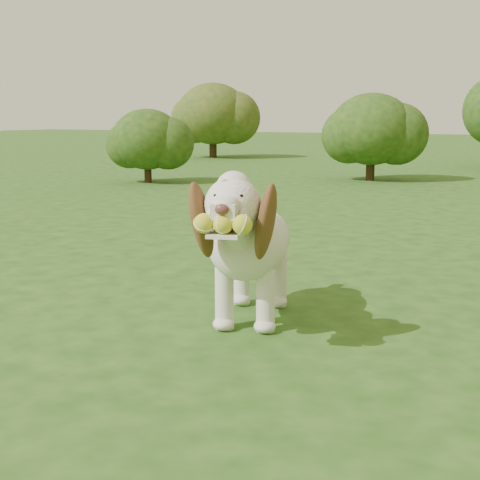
% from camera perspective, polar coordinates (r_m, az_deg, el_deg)
% --- Properties ---
extents(ground, '(80.00, 80.00, 0.00)m').
position_cam_1_polar(ground, '(3.73, 4.92, -7.34)').
color(ground, '#1F4212').
rests_on(ground, ground).
extents(dog, '(0.72, 1.34, 0.89)m').
position_cam_1_polar(dog, '(3.68, 0.82, 0.02)').
color(dog, silver).
rests_on(dog, ground).
extents(shrub_a, '(1.22, 1.22, 1.26)m').
position_cam_1_polar(shrub_a, '(11.68, -7.93, 8.50)').
color(shrub_a, '#382314').
rests_on(shrub_a, ground).
extents(shrub_g, '(1.96, 1.96, 2.03)m').
position_cam_1_polar(shrub_g, '(18.58, -2.34, 10.71)').
color(shrub_g, '#382314').
rests_on(shrub_g, ground).
extents(shrub_b, '(1.49, 1.49, 1.54)m').
position_cam_1_polar(shrub_b, '(12.18, 11.17, 9.25)').
color(shrub_b, '#382314').
rests_on(shrub_b, ground).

